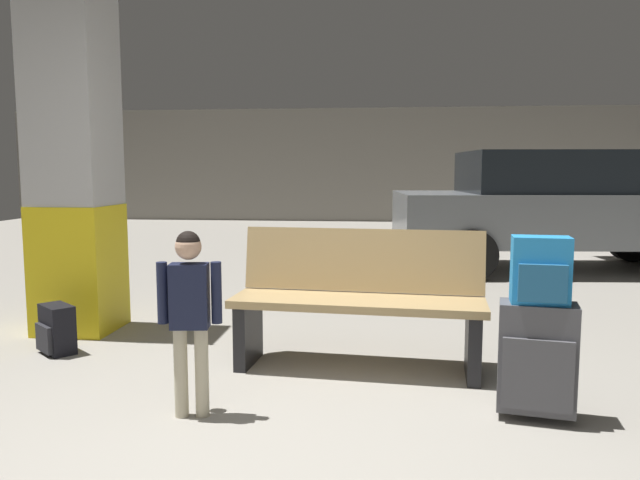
{
  "coord_description": "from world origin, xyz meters",
  "views": [
    {
      "loc": [
        0.63,
        -2.35,
        1.27
      ],
      "look_at": [
        0.24,
        1.3,
        0.85
      ],
      "focal_mm": 34.03,
      "sensor_mm": 36.0,
      "label": 1
    }
  ],
  "objects_px": {
    "backpack_bright": "(541,271)",
    "child": "(189,304)",
    "structural_pillar": "(74,144)",
    "suitcase": "(537,358)",
    "parked_car_near": "(557,207)",
    "backpack_dark_floor": "(56,330)",
    "bench": "(359,300)"
  },
  "relations": [
    {
      "from": "structural_pillar",
      "to": "backpack_dark_floor",
      "type": "bearing_deg",
      "value": -77.5
    },
    {
      "from": "backpack_dark_floor",
      "to": "child",
      "type": "bearing_deg",
      "value": -36.95
    },
    {
      "from": "structural_pillar",
      "to": "backpack_dark_floor",
      "type": "xyz_separation_m",
      "value": [
        0.14,
        -0.61,
        -1.31
      ]
    },
    {
      "from": "backpack_bright",
      "to": "child",
      "type": "bearing_deg",
      "value": -174.98
    },
    {
      "from": "bench",
      "to": "child",
      "type": "xyz_separation_m",
      "value": [
        -0.83,
        -0.9,
        0.15
      ]
    },
    {
      "from": "suitcase",
      "to": "backpack_bright",
      "type": "bearing_deg",
      "value": -51.5
    },
    {
      "from": "child",
      "to": "backpack_dark_floor",
      "type": "distance_m",
      "value": 1.67
    },
    {
      "from": "structural_pillar",
      "to": "backpack_bright",
      "type": "distance_m",
      "value": 3.56
    },
    {
      "from": "bench",
      "to": "suitcase",
      "type": "distance_m",
      "value": 1.2
    },
    {
      "from": "structural_pillar",
      "to": "backpack_dark_floor",
      "type": "relative_size",
      "value": 8.77
    },
    {
      "from": "suitcase",
      "to": "parked_car_near",
      "type": "xyz_separation_m",
      "value": [
        1.41,
        4.88,
        0.48
      ]
    },
    {
      "from": "backpack_bright",
      "to": "child",
      "type": "relative_size",
      "value": 0.35
    },
    {
      "from": "backpack_bright",
      "to": "backpack_dark_floor",
      "type": "bearing_deg",
      "value": 165.1
    },
    {
      "from": "structural_pillar",
      "to": "backpack_bright",
      "type": "xyz_separation_m",
      "value": [
        3.19,
        -1.42,
        -0.71
      ]
    },
    {
      "from": "child",
      "to": "bench",
      "type": "bearing_deg",
      "value": 47.36
    },
    {
      "from": "structural_pillar",
      "to": "parked_car_near",
      "type": "height_order",
      "value": "structural_pillar"
    },
    {
      "from": "bench",
      "to": "backpack_dark_floor",
      "type": "distance_m",
      "value": 2.13
    },
    {
      "from": "structural_pillar",
      "to": "suitcase",
      "type": "height_order",
      "value": "structural_pillar"
    },
    {
      "from": "backpack_dark_floor",
      "to": "parked_car_near",
      "type": "height_order",
      "value": "parked_car_near"
    },
    {
      "from": "structural_pillar",
      "to": "suitcase",
      "type": "relative_size",
      "value": 4.94
    },
    {
      "from": "bench",
      "to": "structural_pillar",
      "type": "bearing_deg",
      "value": 163.09
    },
    {
      "from": "backpack_bright",
      "to": "parked_car_near",
      "type": "height_order",
      "value": "parked_car_near"
    },
    {
      "from": "backpack_bright",
      "to": "structural_pillar",
      "type": "bearing_deg",
      "value": 155.93
    },
    {
      "from": "bench",
      "to": "backpack_bright",
      "type": "height_order",
      "value": "backpack_bright"
    },
    {
      "from": "backpack_bright",
      "to": "bench",
      "type": "bearing_deg",
      "value": 141.81
    },
    {
      "from": "bench",
      "to": "backpack_dark_floor",
      "type": "bearing_deg",
      "value": 178.07
    },
    {
      "from": "suitcase",
      "to": "bench",
      "type": "bearing_deg",
      "value": 141.81
    },
    {
      "from": "backpack_dark_floor",
      "to": "suitcase",
      "type": "bearing_deg",
      "value": -14.89
    },
    {
      "from": "structural_pillar",
      "to": "bench",
      "type": "distance_m",
      "value": 2.57
    },
    {
      "from": "backpack_dark_floor",
      "to": "parked_car_near",
      "type": "bearing_deg",
      "value": 42.36
    },
    {
      "from": "suitcase",
      "to": "child",
      "type": "distance_m",
      "value": 1.8
    },
    {
      "from": "backpack_bright",
      "to": "child",
      "type": "xyz_separation_m",
      "value": [
        -1.77,
        -0.16,
        -0.17
      ]
    }
  ]
}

